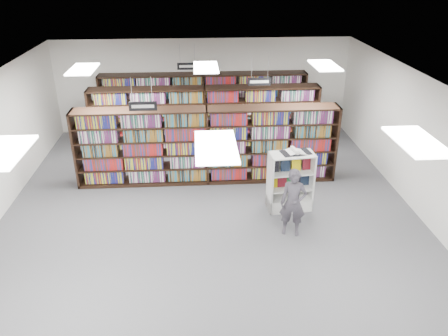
{
  "coord_description": "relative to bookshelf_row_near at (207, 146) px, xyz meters",
  "views": [
    {
      "loc": [
        -0.27,
        -8.81,
        5.65
      ],
      "look_at": [
        0.35,
        0.5,
        1.1
      ],
      "focal_mm": 35.0,
      "sensor_mm": 36.0,
      "label": 1
    }
  ],
  "objects": [
    {
      "name": "ceiling",
      "position": [
        0.0,
        -2.0,
        2.15
      ],
      "size": [
        10.0,
        12.0,
        0.1
      ],
      "primitive_type": "cube",
      "color": "silver",
      "rests_on": "wall_back"
    },
    {
      "name": "bookshelf_row_far",
      "position": [
        0.0,
        3.7,
        0.0
      ],
      "size": [
        7.0,
        0.6,
        2.1
      ],
      "color": "black",
      "rests_on": "floor"
    },
    {
      "name": "bookshelf_row_near",
      "position": [
        0.0,
        0.0,
        0.0
      ],
      "size": [
        7.0,
        0.6,
        2.1
      ],
      "color": "black",
      "rests_on": "floor"
    },
    {
      "name": "bookshelf_row_mid",
      "position": [
        0.0,
        2.0,
        0.0
      ],
      "size": [
        7.0,
        0.6,
        2.1
      ],
      "color": "black",
      "rests_on": "floor"
    },
    {
      "name": "aisle_sign_right",
      "position": [
        1.5,
        1.0,
        1.48
      ],
      "size": [
        0.65,
        0.02,
        0.8
      ],
      "color": "#B2B2B7",
      "rests_on": "ceiling"
    },
    {
      "name": "aisle_sign_left",
      "position": [
        -1.5,
        -1.0,
        1.48
      ],
      "size": [
        0.65,
        0.02,
        0.8
      ],
      "color": "#B2B2B7",
      "rests_on": "ceiling"
    },
    {
      "name": "troffer_back_right",
      "position": [
        3.0,
        0.0,
        2.11
      ],
      "size": [
        0.6,
        1.2,
        0.04
      ],
      "primitive_type": "cube",
      "color": "white",
      "rests_on": "ceiling"
    },
    {
      "name": "aisle_sign_center",
      "position": [
        -0.5,
        3.0,
        1.48
      ],
      "size": [
        0.65,
        0.02,
        0.8
      ],
      "color": "#B2B2B7",
      "rests_on": "ceiling"
    },
    {
      "name": "shopper",
      "position": [
        1.79,
        -2.7,
        -0.26
      ],
      "size": [
        0.65,
        0.5,
        1.58
      ],
      "primitive_type": "imported",
      "rotation": [
        0.0,
        0.0,
        -0.24
      ],
      "color": "#444049",
      "rests_on": "floor"
    },
    {
      "name": "floor",
      "position": [
        0.0,
        -2.0,
        -1.05
      ],
      "size": [
        12.0,
        12.0,
        0.0
      ],
      "primitive_type": "plane",
      "color": "#4F4F54",
      "rests_on": "ground"
    },
    {
      "name": "endcap_display",
      "position": [
        1.94,
        -1.58,
        -0.56
      ],
      "size": [
        1.1,
        0.63,
        1.48
      ],
      "rotation": [
        0.0,
        0.0,
        0.1
      ],
      "color": "silver",
      "rests_on": "floor"
    },
    {
      "name": "troffer_front_center",
      "position": [
        0.0,
        -5.0,
        2.11
      ],
      "size": [
        0.6,
        1.2,
        0.04
      ],
      "primitive_type": "cube",
      "color": "white",
      "rests_on": "ceiling"
    },
    {
      "name": "troffer_back_left",
      "position": [
        -3.0,
        0.0,
        2.11
      ],
      "size": [
        0.6,
        1.2,
        0.04
      ],
      "primitive_type": "cube",
      "color": "white",
      "rests_on": "ceiling"
    },
    {
      "name": "troffer_front_right",
      "position": [
        3.0,
        -5.0,
        2.11
      ],
      "size": [
        0.6,
        1.2,
        0.04
      ],
      "primitive_type": "cube",
      "color": "white",
      "rests_on": "ceiling"
    },
    {
      "name": "open_book",
      "position": [
        2.03,
        -1.56,
        0.46
      ],
      "size": [
        0.75,
        0.53,
        0.13
      ],
      "rotation": [
        0.0,
        0.0,
        0.2
      ],
      "color": "black",
      "rests_on": "endcap_display"
    },
    {
      "name": "troffer_front_left",
      "position": [
        -3.0,
        -5.0,
        2.11
      ],
      "size": [
        0.6,
        1.2,
        0.04
      ],
      "primitive_type": "cube",
      "color": "white",
      "rests_on": "ceiling"
    },
    {
      "name": "wall_back",
      "position": [
        0.0,
        4.0,
        0.55
      ],
      "size": [
        10.0,
        0.1,
        3.2
      ],
      "primitive_type": "cube",
      "color": "white",
      "rests_on": "ground"
    },
    {
      "name": "troffer_back_center",
      "position": [
        0.0,
        0.0,
        2.11
      ],
      "size": [
        0.6,
        1.2,
        0.04
      ],
      "primitive_type": "cube",
      "color": "white",
      "rests_on": "ceiling"
    },
    {
      "name": "wall_right",
      "position": [
        5.0,
        -2.0,
        0.55
      ],
      "size": [
        0.1,
        12.0,
        3.2
      ],
      "primitive_type": "cube",
      "color": "white",
      "rests_on": "ground"
    }
  ]
}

